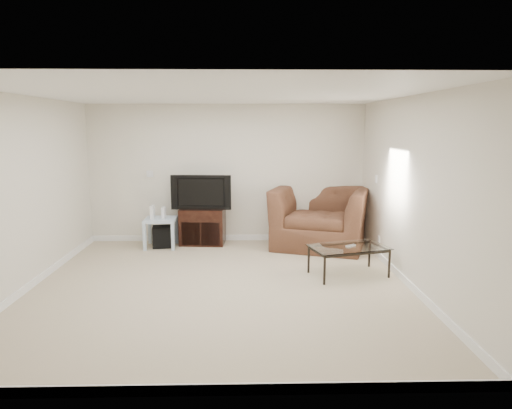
{
  "coord_description": "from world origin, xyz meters",
  "views": [
    {
      "loc": [
        0.33,
        -5.81,
        2.11
      ],
      "look_at": [
        0.5,
        1.2,
        0.9
      ],
      "focal_mm": 32.0,
      "sensor_mm": 36.0,
      "label": 1
    }
  ],
  "objects_px": {
    "recliner": "(320,207)",
    "coffee_table": "(348,261)",
    "tv_stand": "(203,226)",
    "side_table": "(161,233)",
    "subwoofer": "(163,236)",
    "television": "(202,191)"
  },
  "relations": [
    {
      "from": "television",
      "to": "side_table",
      "type": "distance_m",
      "value": 1.02
    },
    {
      "from": "side_table",
      "to": "television",
      "type": "bearing_deg",
      "value": 15.41
    },
    {
      "from": "subwoofer",
      "to": "recliner",
      "type": "bearing_deg",
      "value": -0.45
    },
    {
      "from": "tv_stand",
      "to": "coffee_table",
      "type": "xyz_separation_m",
      "value": [
        2.24,
        -1.85,
        -0.12
      ]
    },
    {
      "from": "television",
      "to": "coffee_table",
      "type": "height_order",
      "value": "television"
    },
    {
      "from": "television",
      "to": "recliner",
      "type": "height_order",
      "value": "recliner"
    },
    {
      "from": "recliner",
      "to": "coffee_table",
      "type": "distance_m",
      "value": 1.7
    },
    {
      "from": "subwoofer",
      "to": "side_table",
      "type": "bearing_deg",
      "value": -145.31
    },
    {
      "from": "side_table",
      "to": "coffee_table",
      "type": "bearing_deg",
      "value": -28.78
    },
    {
      "from": "television",
      "to": "subwoofer",
      "type": "bearing_deg",
      "value": -162.04
    },
    {
      "from": "television",
      "to": "recliner",
      "type": "distance_m",
      "value": 2.12
    },
    {
      "from": "television",
      "to": "coffee_table",
      "type": "distance_m",
      "value": 2.98
    },
    {
      "from": "tv_stand",
      "to": "television",
      "type": "height_order",
      "value": "television"
    },
    {
      "from": "subwoofer",
      "to": "television",
      "type": "bearing_deg",
      "value": 14.38
    },
    {
      "from": "television",
      "to": "coffee_table",
      "type": "xyz_separation_m",
      "value": [
        2.24,
        -1.82,
        -0.75
      ]
    },
    {
      "from": "recliner",
      "to": "tv_stand",
      "type": "bearing_deg",
      "value": -167.19
    },
    {
      "from": "recliner",
      "to": "coffee_table",
      "type": "height_order",
      "value": "recliner"
    },
    {
      "from": "tv_stand",
      "to": "side_table",
      "type": "distance_m",
      "value": 0.76
    },
    {
      "from": "television",
      "to": "subwoofer",
      "type": "relative_size",
      "value": 2.76
    },
    {
      "from": "recliner",
      "to": "coffee_table",
      "type": "relative_size",
      "value": 1.49
    },
    {
      "from": "coffee_table",
      "to": "television",
      "type": "bearing_deg",
      "value": 140.88
    },
    {
      "from": "side_table",
      "to": "subwoofer",
      "type": "xyz_separation_m",
      "value": [
        0.03,
        0.02,
        -0.07
      ]
    }
  ]
}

